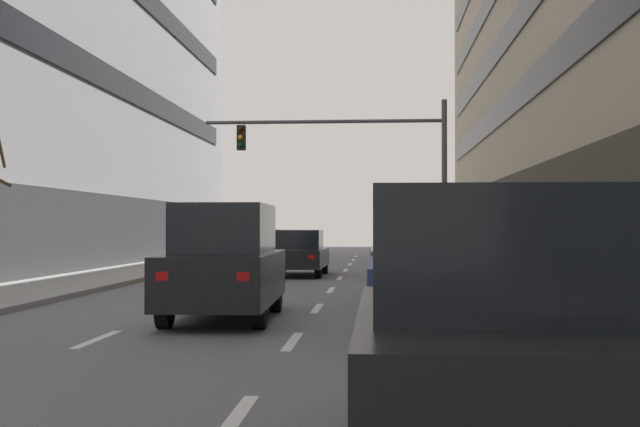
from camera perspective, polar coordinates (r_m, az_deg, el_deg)
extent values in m
plane|color=slate|center=(15.75, -6.51, -7.49)|extent=(120.00, 120.00, 0.00)
cube|color=gray|center=(15.87, 17.24, -7.15)|extent=(3.51, 80.00, 0.14)
cube|color=silver|center=(13.28, -15.71, -8.68)|extent=(0.16, 2.00, 0.01)
cube|color=silver|center=(18.03, -10.25, -6.63)|extent=(0.16, 2.00, 0.01)
cube|color=silver|center=(22.89, -7.11, -5.42)|extent=(0.16, 2.00, 0.01)
cube|color=silver|center=(27.79, -5.08, -4.62)|extent=(0.16, 2.00, 0.01)
cube|color=silver|center=(32.73, -3.66, -4.06)|extent=(0.16, 2.00, 0.01)
cube|color=silver|center=(37.68, -2.61, -3.65)|extent=(0.16, 2.00, 0.01)
cube|color=silver|center=(42.64, -1.81, -3.33)|extent=(0.16, 2.00, 0.01)
cube|color=silver|center=(47.62, -1.18, -3.07)|extent=(0.16, 2.00, 0.01)
cube|color=silver|center=(7.71, -6.12, -14.44)|extent=(0.16, 2.00, 0.01)
cube|color=silver|center=(12.57, -1.97, -9.15)|extent=(0.16, 2.00, 0.01)
cube|color=silver|center=(17.52, -0.20, -6.82)|extent=(0.16, 2.00, 0.01)
cube|color=silver|center=(22.48, 0.79, -5.51)|extent=(0.16, 2.00, 0.01)
cube|color=silver|center=(27.46, 1.41, -4.67)|extent=(0.16, 2.00, 0.01)
cube|color=silver|center=(32.45, 1.85, -4.09)|extent=(0.16, 2.00, 0.01)
cube|color=silver|center=(37.44, 2.16, -3.67)|extent=(0.16, 2.00, 0.01)
cube|color=silver|center=(42.43, 2.41, -3.34)|extent=(0.16, 2.00, 0.01)
cube|color=silver|center=(47.42, 2.60, -3.08)|extent=(0.16, 2.00, 0.01)
cylinder|color=black|center=(29.67, -8.87, -3.78)|extent=(0.23, 0.63, 0.62)
cylinder|color=black|center=(29.42, -5.97, -3.81)|extent=(0.23, 0.63, 0.62)
cylinder|color=black|center=(27.17, -9.89, -4.05)|extent=(0.23, 0.63, 0.62)
cylinder|color=black|center=(26.90, -6.73, -4.09)|extent=(0.23, 0.63, 0.62)
cube|color=yellow|center=(28.26, -7.85, -3.07)|extent=(1.89, 4.22, 0.85)
cube|color=black|center=(28.24, -7.85, -1.34)|extent=(1.60, 2.51, 0.85)
cube|color=white|center=(30.37, -8.32, -2.63)|extent=(0.19, 0.08, 0.13)
cube|color=red|center=(26.37, -9.92, -2.89)|extent=(0.19, 0.08, 0.13)
cube|color=white|center=(30.18, -6.04, -2.65)|extent=(0.19, 0.08, 0.13)
cube|color=red|center=(26.15, -7.30, -2.92)|extent=(0.19, 0.08, 0.13)
cube|color=black|center=(28.24, -7.84, -0.31)|extent=(0.42, 0.20, 0.17)
cylinder|color=black|center=(17.05, -8.85, -5.82)|extent=(0.25, 0.70, 0.69)
cylinder|color=black|center=(16.80, -3.21, -5.90)|extent=(0.25, 0.70, 0.69)
cylinder|color=black|center=(14.30, -11.09, -6.76)|extent=(0.25, 0.70, 0.69)
cylinder|color=black|center=(14.01, -4.37, -6.90)|extent=(0.25, 0.70, 0.69)
cube|color=black|center=(15.48, -6.83, -4.57)|extent=(2.06, 4.66, 0.94)
cube|color=black|center=(15.45, -6.82, -1.09)|extent=(1.75, 2.77, 0.94)
cube|color=white|center=(17.81, -7.79, -3.56)|extent=(0.21, 0.09, 0.15)
cube|color=red|center=(13.39, -11.26, -4.43)|extent=(0.21, 0.09, 0.15)
cube|color=white|center=(17.62, -3.46, -3.59)|extent=(0.21, 0.09, 0.15)
cube|color=red|center=(13.13, -5.52, -4.51)|extent=(0.21, 0.09, 0.15)
cylinder|color=black|center=(30.34, -2.72, -3.69)|extent=(0.23, 0.67, 0.67)
cylinder|color=black|center=(30.17, 0.33, -3.71)|extent=(0.23, 0.67, 0.67)
cylinder|color=black|center=(27.64, -3.47, -3.96)|extent=(0.23, 0.67, 0.67)
cylinder|color=black|center=(27.45, -0.12, -3.98)|extent=(0.23, 0.67, 0.67)
cube|color=black|center=(28.87, -1.48, -3.19)|extent=(1.91, 4.46, 0.65)
cube|color=black|center=(28.65, -1.53, -1.87)|extent=(1.64, 1.94, 0.69)
cube|color=white|center=(31.11, -2.23, -2.82)|extent=(0.20, 0.08, 0.14)
cube|color=red|center=(26.79, -3.38, -3.13)|extent=(0.20, 0.08, 0.14)
cube|color=white|center=(30.98, 0.16, -2.83)|extent=(0.20, 0.08, 0.14)
cube|color=red|center=(26.63, -0.61, -3.14)|extent=(0.20, 0.08, 0.14)
cylinder|color=black|center=(44.92, -4.49, -2.80)|extent=(0.22, 0.65, 0.64)
cylinder|color=black|center=(44.74, -2.51, -2.81)|extent=(0.22, 0.65, 0.64)
cylinder|color=black|center=(42.31, -4.98, -2.91)|extent=(0.22, 0.65, 0.64)
cylinder|color=black|center=(42.12, -2.88, -2.92)|extent=(0.22, 0.65, 0.64)
cube|color=yellow|center=(43.51, -3.71, -2.45)|extent=(1.86, 4.32, 0.63)
cube|color=black|center=(43.30, -3.74, -1.60)|extent=(1.59, 1.88, 0.66)
cube|color=white|center=(45.67, -4.17, -2.24)|extent=(0.20, 0.08, 0.14)
cube|color=red|center=(41.50, -4.93, -2.37)|extent=(0.20, 0.08, 0.14)
cube|color=white|center=(45.53, -2.60, -2.24)|extent=(0.20, 0.08, 0.14)
cube|color=red|center=(41.34, -3.20, -2.38)|extent=(0.20, 0.08, 0.14)
cube|color=black|center=(43.30, -3.74, -1.05)|extent=(0.43, 0.20, 0.18)
cylinder|color=black|center=(7.41, 3.96, -12.48)|extent=(0.21, 0.64, 0.64)
cylinder|color=black|center=(7.57, 16.06, -12.21)|extent=(0.21, 0.64, 0.64)
cube|color=black|center=(6.09, 11.36, -10.83)|extent=(1.79, 4.27, 0.87)
cube|color=black|center=(6.01, 11.34, -2.61)|extent=(1.56, 2.52, 0.87)
cube|color=white|center=(8.10, 5.05, -7.28)|extent=(0.19, 0.08, 0.14)
cube|color=red|center=(3.97, 6.06, -14.01)|extent=(0.19, 0.08, 0.14)
cube|color=white|center=(8.21, 13.86, -7.17)|extent=(0.19, 0.08, 0.14)
cylinder|color=black|center=(14.16, 3.89, -6.89)|extent=(0.23, 0.67, 0.66)
cylinder|color=black|center=(14.27, 10.40, -6.83)|extent=(0.23, 0.67, 0.66)
cylinder|color=black|center=(11.47, 4.03, -8.30)|extent=(0.23, 0.67, 0.66)
cylinder|color=black|center=(11.60, 12.07, -8.20)|extent=(0.23, 0.67, 0.66)
cube|color=navy|center=(12.80, 7.57, -5.49)|extent=(1.92, 4.45, 0.90)
cube|color=black|center=(12.76, 7.56, -1.44)|extent=(1.65, 2.63, 0.90)
cube|color=white|center=(14.93, 4.46, -4.23)|extent=(0.20, 0.08, 0.14)
cube|color=red|center=(10.60, 4.94, -5.59)|extent=(0.20, 0.08, 0.14)
cube|color=white|center=(15.01, 9.42, -4.21)|extent=(0.20, 0.08, 0.14)
cube|color=red|center=(10.71, 11.90, -5.53)|extent=(0.20, 0.08, 0.14)
cylinder|color=black|center=(20.78, 3.95, -4.97)|extent=(0.24, 0.68, 0.67)
cylinder|color=black|center=(20.86, 8.44, -4.94)|extent=(0.24, 0.68, 0.67)
cylinder|color=black|center=(18.04, 4.09, -5.58)|extent=(0.24, 0.68, 0.67)
cylinder|color=black|center=(18.14, 9.26, -5.55)|extent=(0.24, 0.68, 0.67)
cube|color=#474C51|center=(19.41, 6.42, -3.89)|extent=(1.96, 4.52, 0.92)
cube|color=black|center=(19.38, 6.42, -1.19)|extent=(1.68, 2.68, 0.92)
cube|color=white|center=(21.57, 4.34, -3.17)|extent=(0.21, 0.09, 0.14)
cube|color=red|center=(17.18, 4.66, -3.75)|extent=(0.21, 0.09, 0.14)
cube|color=white|center=(21.64, 7.81, -3.16)|extent=(0.21, 0.09, 0.14)
cube|color=red|center=(17.26, 9.03, -3.73)|extent=(0.21, 0.09, 0.14)
cylinder|color=black|center=(25.16, 4.10, -4.29)|extent=(0.22, 0.64, 0.64)
cylinder|color=black|center=(25.23, 7.64, -4.28)|extent=(0.22, 0.64, 0.64)
cylinder|color=black|center=(22.54, 4.18, -4.68)|extent=(0.22, 0.64, 0.64)
cylinder|color=black|center=(22.62, 8.14, -4.67)|extent=(0.22, 0.64, 0.64)
cube|color=#B7BABF|center=(23.86, 6.01, -3.73)|extent=(1.85, 4.30, 0.62)
cube|color=black|center=(23.64, 6.03, -2.20)|extent=(1.58, 1.87, 0.66)
cube|color=white|center=(25.93, 4.41, -3.26)|extent=(0.20, 0.08, 0.14)
cube|color=red|center=(21.74, 4.61, -3.72)|extent=(0.20, 0.08, 0.14)
cube|color=white|center=(25.98, 7.18, -3.25)|extent=(0.20, 0.08, 0.14)
cube|color=red|center=(21.80, 7.91, -3.70)|extent=(0.20, 0.08, 0.14)
cylinder|color=#4C4C51|center=(26.69, 8.93, 1.84)|extent=(0.18, 0.18, 5.88)
cylinder|color=#4C4C51|center=(26.86, 0.29, 6.62)|extent=(8.04, 0.12, 0.12)
cube|color=black|center=(27.13, -5.68, 5.44)|extent=(0.28, 0.24, 0.84)
sphere|color=#4B0704|center=(27.03, -5.73, 6.02)|extent=(0.17, 0.17, 0.17)
sphere|color=orange|center=(27.00, -5.73, 5.47)|extent=(0.17, 0.17, 0.17)
sphere|color=#073E10|center=(26.97, -5.73, 4.92)|extent=(0.17, 0.17, 0.17)
cylinder|color=#4C3823|center=(41.81, 8.60, -0.56)|extent=(0.29, 0.29, 3.82)
cylinder|color=#42301E|center=(41.37, 8.52, 0.91)|extent=(0.97, 0.26, 0.97)
cylinder|color=#42301E|center=(41.51, 8.93, 0.95)|extent=(0.77, 0.52, 0.97)
cylinder|color=#42301E|center=(42.43, 8.24, 1.77)|extent=(1.25, 0.52, 1.00)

